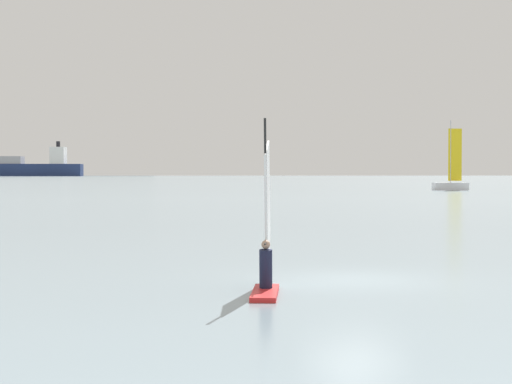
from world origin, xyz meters
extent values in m
plane|color=gray|center=(0.00, 0.00, 0.00)|extent=(4000.00, 4000.00, 0.00)
cube|color=red|center=(-3.58, -1.11, 0.06)|extent=(1.79, 2.24, 0.12)
cylinder|color=black|center=(-3.37, -0.80, 2.20)|extent=(0.62, 0.87, 4.18)
cube|color=white|center=(-2.90, -0.11, 1.87)|extent=(1.49, 2.16, 3.90)
cylinder|color=black|center=(-3.13, -0.44, 1.24)|extent=(1.06, 1.53, 0.04)
cylinder|color=#191E38|center=(-3.39, -0.82, 0.60)|extent=(0.50, 0.52, 0.99)
sphere|color=tan|center=(-3.39, -0.82, 1.20)|extent=(0.22, 0.22, 0.22)
cube|color=silver|center=(224.86, 787.54, 21.33)|extent=(22.31, 25.16, 17.49)
cylinder|color=black|center=(224.86, 787.54, 33.07)|extent=(4.00, 4.00, 6.00)
cube|color=#99999E|center=(179.75, 809.99, 16.49)|extent=(34.06, 30.30, 7.80)
cube|color=white|center=(85.40, 82.92, 0.65)|extent=(6.32, 4.45, 1.31)
cylinder|color=#B2B2B7|center=(85.40, 82.92, 6.73)|extent=(0.16, 0.16, 10.85)
cube|color=yellow|center=(86.12, 82.57, 6.19)|extent=(2.20, 1.11, 9.12)
camera|label=1|loc=(-13.42, -17.27, 2.96)|focal=55.04mm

